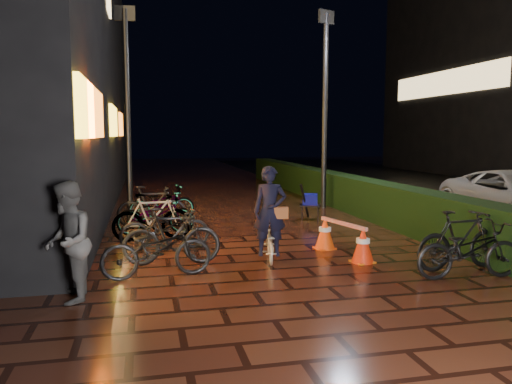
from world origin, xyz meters
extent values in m
plane|color=#381911|center=(0.00, 0.00, 0.00)|extent=(80.00, 80.00, 0.00)
cube|color=black|center=(3.30, 8.00, 0.50)|extent=(0.70, 20.00, 1.00)
imported|color=#525355|center=(-3.59, 0.16, 0.80)|extent=(0.66, 0.82, 1.61)
cube|color=yellow|center=(-3.45, 1.50, 2.60)|extent=(0.08, 2.00, 0.90)
cube|color=orange|center=(-3.45, 3.00, 2.60)|extent=(0.08, 3.00, 0.90)
cube|color=yellow|center=(-3.45, 9.00, 2.60)|extent=(0.08, 2.80, 0.90)
cube|color=orange|center=(-3.45, 14.00, 2.60)|extent=(0.08, 2.20, 0.90)
cube|color=black|center=(17.50, 18.00, 7.00)|extent=(8.00, 14.00, 14.00)
cube|color=#FFD88C|center=(13.45, 18.00, 5.00)|extent=(0.06, 10.00, 1.30)
cylinder|color=black|center=(2.68, 7.48, 2.86)|extent=(0.20, 0.20, 5.71)
cube|color=black|center=(2.68, 7.48, 5.60)|extent=(0.54, 0.30, 0.38)
cylinder|color=black|center=(-2.96, 6.44, 2.64)|extent=(0.15, 0.15, 5.28)
cube|color=black|center=(-2.96, 6.44, 5.18)|extent=(0.51, 0.12, 0.36)
imported|color=beige|center=(-0.46, 1.73, 0.31)|extent=(0.62, 1.22, 0.61)
imported|color=black|center=(-0.48, 1.64, 0.89)|extent=(0.63, 0.48, 1.56)
cube|color=brown|center=(-0.30, 1.59, 0.86)|extent=(0.29, 0.17, 0.20)
cone|color=red|center=(1.08, 1.20, 0.31)|extent=(0.39, 0.39, 0.63)
cone|color=#FE4A0D|center=(0.80, 2.33, 0.31)|extent=(0.39, 0.39, 0.63)
cube|color=orange|center=(1.08, 1.20, 0.01)|extent=(0.41, 0.41, 0.03)
cube|color=#FF4B0D|center=(0.80, 2.33, 0.01)|extent=(0.41, 0.41, 0.03)
cube|color=red|center=(0.94, 1.77, 0.59)|extent=(0.38, 1.32, 0.06)
cube|color=black|center=(1.60, 5.57, 0.38)|extent=(0.63, 0.58, 0.04)
cylinder|color=black|center=(1.35, 5.48, 0.18)|extent=(0.04, 0.04, 0.36)
cylinder|color=black|center=(1.74, 5.34, 0.18)|extent=(0.04, 0.04, 0.36)
cylinder|color=black|center=(1.47, 5.80, 0.18)|extent=(0.04, 0.04, 0.36)
cylinder|color=black|center=(1.86, 5.65, 0.18)|extent=(0.04, 0.04, 0.36)
cube|color=#0B0E97|center=(1.60, 5.57, 0.54)|extent=(0.46, 0.43, 0.28)
cylinder|color=black|center=(1.42, 5.49, 0.52)|extent=(0.36, 0.29, 0.91)
imported|color=black|center=(-2.36, 4.50, 0.45)|extent=(1.72, 0.65, 0.90)
imported|color=black|center=(-2.43, 1.05, 0.45)|extent=(1.77, 0.80, 0.90)
imported|color=black|center=(-2.17, 1.78, 0.50)|extent=(1.68, 0.57, 0.99)
imported|color=black|center=(-2.45, 3.85, 0.50)|extent=(1.69, 0.64, 0.99)
imported|color=black|center=(-2.23, 2.91, 0.45)|extent=(1.74, 0.69, 0.90)
imported|color=black|center=(-2.43, 5.43, 0.50)|extent=(1.67, 0.53, 0.99)
imported|color=black|center=(-2.17, 6.27, 0.45)|extent=(1.78, 0.86, 0.90)
imported|color=black|center=(2.25, -0.06, 0.45)|extent=(1.74, 0.70, 0.90)
imported|color=black|center=(2.43, 0.42, 0.50)|extent=(1.69, 0.60, 0.99)
camera|label=1|loc=(-2.59, -6.66, 2.21)|focal=35.00mm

